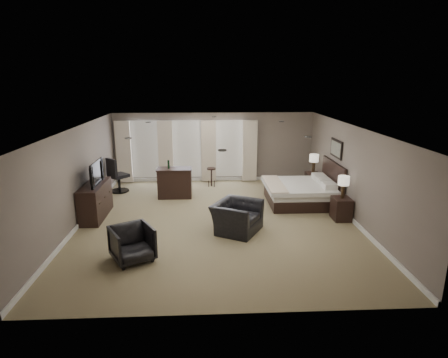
{
  "coord_description": "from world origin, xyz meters",
  "views": [
    {
      "loc": [
        -0.3,
        -9.75,
        3.88
      ],
      "look_at": [
        0.2,
        0.4,
        1.1
      ],
      "focal_mm": 30.0,
      "sensor_mm": 36.0,
      "label": 1
    }
  ],
  "objects_px": {
    "lamp_near": "(343,187)",
    "desk_chair": "(119,175)",
    "tv": "(94,182)",
    "armchair_far": "(132,242)",
    "bar_stool_left": "(161,180)",
    "bar_counter": "(175,183)",
    "armchair_near": "(237,212)",
    "lamp_far": "(314,164)",
    "nightstand_far": "(313,181)",
    "bed": "(298,183)",
    "bar_stool_right": "(211,177)",
    "dresser": "(95,201)",
    "nightstand_near": "(341,209)"
  },
  "relations": [
    {
      "from": "tv",
      "to": "nightstand_far",
      "type": "bearing_deg",
      "value": -71.09
    },
    {
      "from": "nightstand_near",
      "to": "armchair_near",
      "type": "height_order",
      "value": "armchair_near"
    },
    {
      "from": "lamp_near",
      "to": "bar_stool_left",
      "type": "distance_m",
      "value": 6.21
    },
    {
      "from": "nightstand_near",
      "to": "bar_stool_right",
      "type": "relative_size",
      "value": 0.91
    },
    {
      "from": "lamp_near",
      "to": "nightstand_near",
      "type": "bearing_deg",
      "value": 0.0
    },
    {
      "from": "bed",
      "to": "nightstand_near",
      "type": "height_order",
      "value": "bed"
    },
    {
      "from": "bar_counter",
      "to": "armchair_near",
      "type": "bearing_deg",
      "value": -58.15
    },
    {
      "from": "tv",
      "to": "armchair_far",
      "type": "distance_m",
      "value": 3.16
    },
    {
      "from": "bed",
      "to": "nightstand_far",
      "type": "relative_size",
      "value": 3.43
    },
    {
      "from": "lamp_near",
      "to": "lamp_far",
      "type": "height_order",
      "value": "lamp_far"
    },
    {
      "from": "tv",
      "to": "armchair_near",
      "type": "bearing_deg",
      "value": -107.08
    },
    {
      "from": "bed",
      "to": "nightstand_far",
      "type": "bearing_deg",
      "value": 58.46
    },
    {
      "from": "lamp_far",
      "to": "tv",
      "type": "relative_size",
      "value": 0.58
    },
    {
      "from": "lamp_far",
      "to": "bar_counter",
      "type": "bearing_deg",
      "value": -172.29
    },
    {
      "from": "nightstand_far",
      "to": "bar_counter",
      "type": "relative_size",
      "value": 0.53
    },
    {
      "from": "lamp_near",
      "to": "bar_counter",
      "type": "relative_size",
      "value": 0.55
    },
    {
      "from": "bed",
      "to": "dresser",
      "type": "relative_size",
      "value": 1.24
    },
    {
      "from": "armchair_near",
      "to": "bar_stool_right",
      "type": "distance_m",
      "value": 4.22
    },
    {
      "from": "bar_stool_right",
      "to": "desk_chair",
      "type": "xyz_separation_m",
      "value": [
        -3.22,
        -0.53,
        0.27
      ]
    },
    {
      "from": "lamp_near",
      "to": "bar_stool_right",
      "type": "relative_size",
      "value": 0.91
    },
    {
      "from": "lamp_near",
      "to": "armchair_far",
      "type": "height_order",
      "value": "lamp_near"
    },
    {
      "from": "nightstand_far",
      "to": "armchair_near",
      "type": "relative_size",
      "value": 0.51
    },
    {
      "from": "dresser",
      "to": "bar_stool_left",
      "type": "bearing_deg",
      "value": 58.61
    },
    {
      "from": "dresser",
      "to": "bar_stool_left",
      "type": "relative_size",
      "value": 2.27
    },
    {
      "from": "dresser",
      "to": "bar_stool_right",
      "type": "xyz_separation_m",
      "value": [
        3.34,
        2.97,
        -0.14
      ]
    },
    {
      "from": "bed",
      "to": "bar_counter",
      "type": "xyz_separation_m",
      "value": [
        -3.92,
        0.8,
        -0.17
      ]
    },
    {
      "from": "nightstand_far",
      "to": "nightstand_near",
      "type": "bearing_deg",
      "value": -90.0
    },
    {
      "from": "lamp_near",
      "to": "desk_chair",
      "type": "relative_size",
      "value": 0.52
    },
    {
      "from": "dresser",
      "to": "desk_chair",
      "type": "bearing_deg",
      "value": 87.11
    },
    {
      "from": "tv",
      "to": "lamp_far",
      "type": "bearing_deg",
      "value": -71.09
    },
    {
      "from": "armchair_near",
      "to": "bar_counter",
      "type": "height_order",
      "value": "armchair_near"
    },
    {
      "from": "armchair_near",
      "to": "desk_chair",
      "type": "xyz_separation_m",
      "value": [
        -3.81,
        3.64,
        0.09
      ]
    },
    {
      "from": "bar_stool_right",
      "to": "desk_chair",
      "type": "relative_size",
      "value": 0.56
    },
    {
      "from": "nightstand_near",
      "to": "bar_stool_right",
      "type": "distance_m",
      "value": 5.0
    },
    {
      "from": "lamp_near",
      "to": "tv",
      "type": "bearing_deg",
      "value": 175.63
    },
    {
      "from": "tv",
      "to": "bar_stool_right",
      "type": "bearing_deg",
      "value": -48.39
    },
    {
      "from": "bar_stool_left",
      "to": "bar_counter",
      "type": "bearing_deg",
      "value": -56.2
    },
    {
      "from": "nightstand_far",
      "to": "lamp_far",
      "type": "relative_size",
      "value": 0.92
    },
    {
      "from": "lamp_far",
      "to": "desk_chair",
      "type": "distance_m",
      "value": 6.81
    },
    {
      "from": "nightstand_far",
      "to": "desk_chair",
      "type": "distance_m",
      "value": 6.8
    },
    {
      "from": "bed",
      "to": "tv",
      "type": "distance_m",
      "value": 6.11
    },
    {
      "from": "bed",
      "to": "bar_counter",
      "type": "bearing_deg",
      "value": 168.48
    },
    {
      "from": "bed",
      "to": "bar_stool_left",
      "type": "relative_size",
      "value": 2.82
    },
    {
      "from": "bar_stool_right",
      "to": "lamp_far",
      "type": "bearing_deg",
      "value": -9.46
    },
    {
      "from": "nightstand_far",
      "to": "lamp_far",
      "type": "distance_m",
      "value": 0.64
    },
    {
      "from": "armchair_far",
      "to": "desk_chair",
      "type": "xyz_separation_m",
      "value": [
        -1.4,
        5.13,
        0.18
      ]
    },
    {
      "from": "dresser",
      "to": "armchair_far",
      "type": "bearing_deg",
      "value": -60.45
    },
    {
      "from": "armchair_near",
      "to": "nightstand_near",
      "type": "bearing_deg",
      "value": -47.98
    },
    {
      "from": "lamp_near",
      "to": "armchair_near",
      "type": "height_order",
      "value": "lamp_near"
    },
    {
      "from": "tv",
      "to": "armchair_near",
      "type": "height_order",
      "value": "tv"
    }
  ]
}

